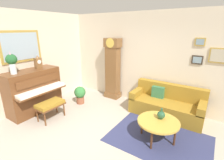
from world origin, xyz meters
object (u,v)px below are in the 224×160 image
object	(u,v)px
coffee_table	(158,122)
piano_bench	(50,105)
potted_plant	(80,94)
piano	(34,91)
mantel_clock	(38,63)
couch	(167,104)
green_jug	(161,115)
flower_vase	(12,62)
grandfather_clock	(113,70)

from	to	relation	value
coffee_table	piano_bench	bearing A→B (deg)	-164.67
potted_plant	piano	bearing A→B (deg)	-124.19
mantel_clock	potted_plant	distance (m)	1.54
couch	piano_bench	bearing A→B (deg)	-142.44
coffee_table	mantel_clock	distance (m)	3.55
piano_bench	green_jug	world-z (taller)	green_jug
coffee_table	mantel_clock	bearing A→B (deg)	-172.69
mantel_clock	flower_vase	bearing A→B (deg)	-90.04
couch	coffee_table	bearing A→B (deg)	-82.69
green_jug	potted_plant	world-z (taller)	green_jug
couch	mantel_clock	bearing A→B (deg)	-153.35
piano_bench	coffee_table	xyz separation A→B (m)	(2.64, 0.72, 0.02)
piano_bench	flower_vase	distance (m)	1.42
piano	green_jug	bearing A→B (deg)	13.24
grandfather_clock	coffee_table	bearing A→B (deg)	-33.89
couch	potted_plant	size ratio (longest dim) A/B	3.39
flower_vase	potted_plant	xyz separation A→B (m)	(0.73, 1.52, -1.22)
green_jug	potted_plant	distance (m)	2.70
piano	potted_plant	size ratio (longest dim) A/B	2.57
piano	green_jug	size ratio (longest dim) A/B	6.00
piano_bench	grandfather_clock	world-z (taller)	grandfather_clock
grandfather_clock	couch	world-z (taller)	grandfather_clock
mantel_clock	coffee_table	bearing A→B (deg)	7.31
grandfather_clock	potted_plant	world-z (taller)	grandfather_clock
piano_bench	potted_plant	world-z (taller)	potted_plant
couch	green_jug	distance (m)	1.10
green_jug	mantel_clock	bearing A→B (deg)	-170.69
grandfather_clock	piano_bench	bearing A→B (deg)	-105.16
green_jug	couch	bearing A→B (deg)	98.64
piano	piano_bench	distance (m)	0.78
flower_vase	potted_plant	distance (m)	2.08
green_jug	potted_plant	bearing A→B (deg)	174.19
piano	mantel_clock	size ratio (longest dim) A/B	3.79
coffee_table	couch	bearing A→B (deg)	97.31
couch	potted_plant	distance (m)	2.63
grandfather_clock	coffee_table	size ratio (longest dim) A/B	2.31
piano	grandfather_clock	world-z (taller)	grandfather_clock
coffee_table	flower_vase	size ratio (longest dim) A/B	1.52
piano	piano_bench	size ratio (longest dim) A/B	2.06
piano_bench	potted_plant	bearing A→B (deg)	91.12
coffee_table	potted_plant	xyz separation A→B (m)	(-2.66, 0.39, -0.10)
mantel_clock	green_jug	world-z (taller)	mantel_clock
piano	flower_vase	xyz separation A→B (m)	(0.00, -0.44, 0.92)
mantel_clock	green_jug	bearing A→B (deg)	9.31
coffee_table	potted_plant	distance (m)	2.69
grandfather_clock	mantel_clock	size ratio (longest dim) A/B	5.34
couch	flower_vase	bearing A→B (deg)	-144.46
couch	coffee_table	size ratio (longest dim) A/B	2.16
piano_bench	coffee_table	world-z (taller)	piano_bench
mantel_clock	flower_vase	xyz separation A→B (m)	(-0.00, -0.69, 0.14)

